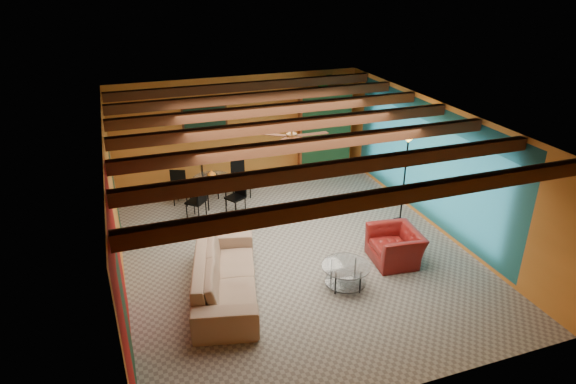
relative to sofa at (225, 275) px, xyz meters
name	(u,v)px	position (x,y,z in m)	size (l,w,h in m)	color
room	(290,135)	(1.59, 1.20, 1.98)	(6.52, 8.01, 2.71)	gray
sofa	(225,275)	(0.00, 0.00, 0.00)	(2.63, 1.03, 0.77)	#91745D
armchair	(395,246)	(3.31, -0.03, -0.06)	(0.99, 0.87, 0.65)	maroon
coffee_table	(346,276)	(2.05, -0.49, -0.16)	(0.86, 0.86, 0.44)	white
dining_table	(213,186)	(0.51, 3.57, 0.09)	(1.83, 1.83, 0.95)	silver
armoire	(322,132)	(3.79, 4.79, 0.72)	(1.25, 0.62, 2.20)	brown
floor_lamp	(404,179)	(4.24, 1.31, 0.67)	(0.43, 0.43, 2.10)	black
ceiling_fan	(292,136)	(1.59, 1.09, 1.98)	(1.50, 1.50, 0.44)	#472614
painting	(205,120)	(0.69, 5.05, 1.27)	(1.05, 0.03, 0.65)	black
potted_plant	(323,83)	(3.79, 4.79, 2.05)	(0.42, 0.36, 0.47)	#26661E
vase	(211,163)	(0.51, 3.57, 0.67)	(0.20, 0.20, 0.21)	orange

